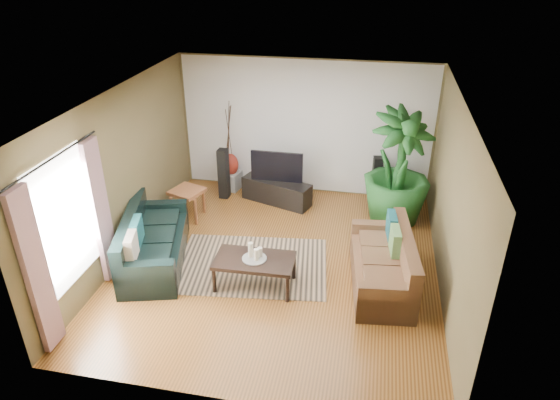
% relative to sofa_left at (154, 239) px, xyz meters
% --- Properties ---
extents(floor, '(5.50, 5.50, 0.00)m').
position_rel_sofa_left_xyz_m(floor, '(1.93, 0.32, -0.42)').
color(floor, brown).
rests_on(floor, ground).
extents(ceiling, '(5.50, 5.50, 0.00)m').
position_rel_sofa_left_xyz_m(ceiling, '(1.93, 0.32, 2.28)').
color(ceiling, white).
rests_on(ceiling, ground).
extents(wall_back, '(5.00, 0.00, 5.00)m').
position_rel_sofa_left_xyz_m(wall_back, '(1.93, 3.07, 0.93)').
color(wall_back, brown).
rests_on(wall_back, ground).
extents(wall_front, '(5.00, 0.00, 5.00)m').
position_rel_sofa_left_xyz_m(wall_front, '(1.93, -2.43, 0.93)').
color(wall_front, brown).
rests_on(wall_front, ground).
extents(wall_left, '(0.00, 5.50, 5.50)m').
position_rel_sofa_left_xyz_m(wall_left, '(-0.57, 0.32, 0.92)').
color(wall_left, brown).
rests_on(wall_left, ground).
extents(wall_right, '(0.00, 5.50, 5.50)m').
position_rel_sofa_left_xyz_m(wall_right, '(4.43, 0.32, 0.92)').
color(wall_right, brown).
rests_on(wall_right, ground).
extents(backwall_panel, '(4.90, 0.00, 4.90)m').
position_rel_sofa_left_xyz_m(backwall_panel, '(1.93, 3.06, 0.93)').
color(backwall_panel, white).
rests_on(backwall_panel, ground).
extents(window_pane, '(0.00, 1.80, 1.80)m').
position_rel_sofa_left_xyz_m(window_pane, '(-0.55, -1.28, 0.97)').
color(window_pane, white).
rests_on(window_pane, ground).
extents(curtain_near, '(0.08, 0.35, 2.20)m').
position_rel_sofa_left_xyz_m(curtain_near, '(-0.50, -2.03, 0.72)').
color(curtain_near, gray).
rests_on(curtain_near, ground).
extents(curtain_far, '(0.08, 0.35, 2.20)m').
position_rel_sofa_left_xyz_m(curtain_far, '(-0.50, -0.53, 0.72)').
color(curtain_far, gray).
rests_on(curtain_far, ground).
extents(curtain_rod, '(0.03, 1.90, 0.03)m').
position_rel_sofa_left_xyz_m(curtain_rod, '(-0.50, -1.28, 1.87)').
color(curtain_rod, black).
rests_on(curtain_rod, ground).
extents(sofa_left, '(1.37, 2.18, 0.85)m').
position_rel_sofa_left_xyz_m(sofa_left, '(0.00, 0.00, 0.00)').
color(sofa_left, black).
rests_on(sofa_left, floor).
extents(sofa_right, '(1.02, 1.91, 0.85)m').
position_rel_sofa_left_xyz_m(sofa_right, '(3.56, 0.08, 0.00)').
color(sofa_right, brown).
rests_on(sofa_right, floor).
extents(area_rug, '(2.55, 1.95, 0.01)m').
position_rel_sofa_left_xyz_m(area_rug, '(1.54, 0.19, -0.42)').
color(area_rug, tan).
rests_on(area_rug, floor).
extents(coffee_table, '(1.19, 0.67, 0.48)m').
position_rel_sofa_left_xyz_m(coffee_table, '(1.71, -0.31, -0.19)').
color(coffee_table, black).
rests_on(coffee_table, floor).
extents(candle_tray, '(0.36, 0.36, 0.02)m').
position_rel_sofa_left_xyz_m(candle_tray, '(1.71, -0.31, 0.06)').
color(candle_tray, gray).
rests_on(candle_tray, coffee_table).
extents(candle_tall, '(0.07, 0.07, 0.23)m').
position_rel_sofa_left_xyz_m(candle_tall, '(1.65, -0.28, 0.19)').
color(candle_tall, beige).
rests_on(candle_tall, candle_tray).
extents(candle_mid, '(0.07, 0.07, 0.18)m').
position_rel_sofa_left_xyz_m(candle_mid, '(1.75, -0.35, 0.16)').
color(candle_mid, white).
rests_on(candle_mid, candle_tray).
extents(candle_short, '(0.07, 0.07, 0.15)m').
position_rel_sofa_left_xyz_m(candle_short, '(1.78, -0.25, 0.14)').
color(candle_short, beige).
rests_on(candle_short, candle_tray).
extents(tv_stand, '(1.44, 0.84, 0.46)m').
position_rel_sofa_left_xyz_m(tv_stand, '(1.49, 2.40, -0.20)').
color(tv_stand, black).
rests_on(tv_stand, floor).
extents(television, '(1.01, 0.06, 0.60)m').
position_rel_sofa_left_xyz_m(television, '(1.49, 2.42, 0.33)').
color(television, black).
rests_on(television, tv_stand).
extents(speaker_left, '(0.19, 0.21, 1.03)m').
position_rel_sofa_left_xyz_m(speaker_left, '(0.42, 2.42, 0.09)').
color(speaker_left, black).
rests_on(speaker_left, floor).
extents(speaker_right, '(0.20, 0.21, 0.94)m').
position_rel_sofa_left_xyz_m(speaker_right, '(3.40, 2.82, 0.05)').
color(speaker_right, black).
rests_on(speaker_right, floor).
extents(potted_plant, '(1.66, 1.66, 2.11)m').
position_rel_sofa_left_xyz_m(potted_plant, '(3.74, 2.08, 0.63)').
color(potted_plant, '#1A4F1D').
rests_on(potted_plant, floor).
extents(plant_pot, '(0.39, 0.39, 0.30)m').
position_rel_sofa_left_xyz_m(plant_pot, '(3.74, 2.08, -0.27)').
color(plant_pot, black).
rests_on(plant_pot, floor).
extents(pedestal, '(0.44, 0.44, 0.37)m').
position_rel_sofa_left_xyz_m(pedestal, '(0.44, 2.82, -0.24)').
color(pedestal, gray).
rests_on(pedestal, floor).
extents(vase, '(0.34, 0.34, 0.47)m').
position_rel_sofa_left_xyz_m(vase, '(0.44, 2.82, 0.11)').
color(vase, maroon).
rests_on(vase, pedestal).
extents(side_table, '(0.68, 0.68, 0.57)m').
position_rel_sofa_left_xyz_m(side_table, '(-0.00, 1.49, -0.14)').
color(side_table, '#995A32').
rests_on(side_table, floor).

